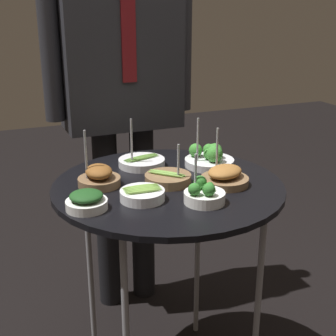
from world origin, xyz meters
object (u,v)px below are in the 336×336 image
bowl_broccoli_mid_right (204,194)px  serving_cart (168,199)px  bowl_roast_far_rim (225,177)px  waiter_figure (121,70)px  bowl_broccoli_back_right (209,158)px  bowl_spinach_front_left (87,201)px  bowl_asparagus_near_rim (142,195)px  bowl_roast_front_center (99,177)px  bowl_asparagus_mid_left (142,162)px  bowl_asparagus_front_right (167,179)px

bowl_broccoli_mid_right → serving_cart: bearing=100.9°
bowl_roast_far_rim → waiter_figure: waiter_figure is taller
bowl_broccoli_back_right → bowl_spinach_front_left: bowl_broccoli_back_right is taller
serving_cart → bowl_asparagus_near_rim: bearing=-141.4°
bowl_roast_front_center → waiter_figure: size_ratio=0.11×
bowl_broccoli_back_right → bowl_roast_far_rim: bearing=-102.1°
serving_cart → bowl_roast_far_rim: 0.19m
bowl_asparagus_near_rim → bowl_asparagus_mid_left: bearing=71.0°
bowl_broccoli_back_right → bowl_asparagus_mid_left: bearing=158.1°
bowl_asparagus_near_rim → waiter_figure: bearing=77.5°
bowl_broccoli_mid_right → bowl_spinach_front_left: size_ratio=1.20×
bowl_asparagus_near_rim → bowl_asparagus_front_right: bearing=39.5°
bowl_broccoli_mid_right → bowl_roast_front_center: bearing=134.5°
bowl_asparagus_near_rim → bowl_broccoli_mid_right: size_ratio=0.93×
bowl_broccoli_mid_right → waiter_figure: bearing=90.6°
bowl_asparagus_near_rim → bowl_roast_front_center: bowl_roast_front_center is taller
bowl_broccoli_mid_right → bowl_spinach_front_left: 0.32m
bowl_asparagus_front_right → bowl_broccoli_back_right: (0.20, 0.10, 0.01)m
bowl_broccoli_back_right → waiter_figure: 0.55m
bowl_asparagus_mid_left → bowl_spinach_front_left: bearing=-132.4°
bowl_roast_front_center → waiter_figure: 0.60m
bowl_broccoli_back_right → waiter_figure: bearing=110.0°
bowl_roast_front_center → bowl_broccoli_back_right: 0.40m
bowl_spinach_front_left → waiter_figure: size_ratio=0.07×
serving_cart → bowl_asparagus_mid_left: bowl_asparagus_mid_left is taller
bowl_asparagus_mid_left → waiter_figure: (0.05, 0.37, 0.27)m
bowl_roast_front_center → bowl_roast_far_rim: bowl_roast_front_center is taller
bowl_asparagus_front_right → bowl_broccoli_mid_right: bowl_broccoli_mid_right is taller
bowl_roast_front_center → bowl_roast_far_rim: bearing=-21.1°
bowl_asparagus_near_rim → bowl_roast_front_center: bearing=118.4°
waiter_figure → serving_cart: bearing=-92.8°
serving_cart → waiter_figure: waiter_figure is taller
bowl_asparagus_near_rim → bowl_broccoli_mid_right: (0.15, -0.08, 0.01)m
bowl_asparagus_near_rim → waiter_figure: (0.14, 0.65, 0.26)m
bowl_asparagus_front_right → bowl_asparagus_near_rim: bowl_asparagus_front_right is taller
bowl_broccoli_back_right → bowl_spinach_front_left: size_ratio=1.51×
bowl_roast_front_center → serving_cart: bearing=-17.2°
bowl_roast_front_center → bowl_asparagus_mid_left: bearing=34.3°
bowl_spinach_front_left → waiter_figure: bearing=65.0°
bowl_asparagus_near_rim → serving_cart: bearing=38.6°
bowl_asparagus_front_right → bowl_asparagus_mid_left: bearing=95.6°
bowl_asparagus_near_rim → bowl_roast_far_rim: bearing=3.7°
bowl_asparagus_mid_left → bowl_spinach_front_left: bowl_asparagus_mid_left is taller
bowl_asparagus_mid_left → bowl_spinach_front_left: size_ratio=1.52×
serving_cart → bowl_broccoli_back_right: (0.19, 0.10, 0.08)m
bowl_asparagus_near_rim → waiter_figure: waiter_figure is taller
bowl_asparagus_mid_left → bowl_broccoli_back_right: 0.23m
bowl_broccoli_mid_right → bowl_roast_far_rim: (0.12, 0.10, -0.00)m
serving_cart → bowl_asparagus_mid_left: (-0.02, 0.19, 0.07)m
bowl_roast_far_rim → bowl_roast_front_center: bearing=158.9°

